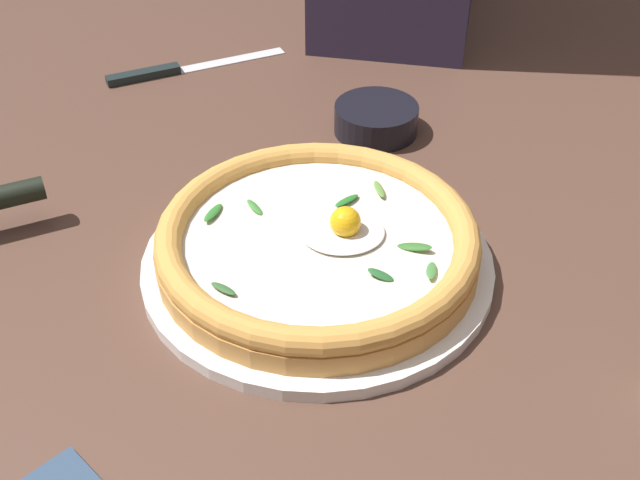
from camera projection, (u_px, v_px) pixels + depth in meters
name	position (u px, v px, depth m)	size (l,w,h in m)	color
ground_plane	(305.00, 300.00, 0.71)	(2.40, 2.40, 0.03)	brown
pizza_plate	(320.00, 263.00, 0.72)	(0.31, 0.31, 0.01)	white
pizza	(320.00, 241.00, 0.70)	(0.28, 0.28, 0.05)	#D7984B
side_bowl	(378.00, 119.00, 0.90)	(0.09, 0.09, 0.03)	black
table_knife	(173.00, 70.00, 1.01)	(0.22, 0.11, 0.01)	silver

